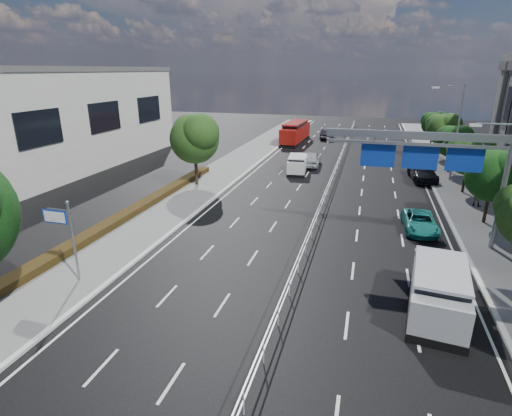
% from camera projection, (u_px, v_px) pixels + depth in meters
% --- Properties ---
extents(ground, '(160.00, 160.00, 0.00)m').
position_uv_depth(ground, '(282.00, 315.00, 17.57)').
color(ground, black).
rests_on(ground, ground).
extents(sidewalk_near, '(5.00, 140.00, 0.14)m').
position_uv_depth(sidewalk_near, '(63.00, 278.00, 20.51)').
color(sidewalk_near, slate).
rests_on(sidewalk_near, ground).
extents(kerb_near, '(0.25, 140.00, 0.15)m').
position_uv_depth(kerb_near, '(105.00, 285.00, 19.86)').
color(kerb_near, silver).
rests_on(kerb_near, ground).
extents(kerb_far, '(0.25, 140.00, 0.15)m').
position_uv_depth(kerb_far, '(512.00, 350.00, 15.22)').
color(kerb_far, silver).
rests_on(kerb_far, ground).
extents(median_fence, '(0.05, 85.00, 1.02)m').
position_uv_depth(median_fence, '(333.00, 177.00, 37.84)').
color(median_fence, silver).
rests_on(median_fence, ground).
extents(hedge_near, '(1.00, 36.00, 0.44)m').
position_uv_depth(hedge_near, '(95.00, 233.00, 25.42)').
color(hedge_near, black).
rests_on(hedge_near, sidewalk_near).
extents(toilet_sign, '(1.62, 0.18, 4.34)m').
position_uv_depth(toilet_sign, '(63.00, 227.00, 19.42)').
color(toilet_sign, gray).
rests_on(toilet_sign, ground).
extents(overhead_gantry, '(10.24, 0.38, 7.45)m').
position_uv_depth(overhead_gantry, '(435.00, 153.00, 23.12)').
color(overhead_gantry, gray).
rests_on(overhead_gantry, ground).
extents(streetlight_far, '(2.78, 2.40, 9.00)m').
position_uv_depth(streetlight_far, '(455.00, 127.00, 36.77)').
color(streetlight_far, gray).
rests_on(streetlight_far, ground).
extents(near_building, '(12.00, 38.00, 10.00)m').
position_uv_depth(near_building, '(29.00, 124.00, 40.01)').
color(near_building, beige).
rests_on(near_building, ground).
extents(near_tree_back, '(4.84, 4.51, 6.69)m').
position_uv_depth(near_tree_back, '(195.00, 136.00, 35.45)').
color(near_tree_back, black).
rests_on(near_tree_back, ground).
extents(far_tree_d, '(3.85, 3.59, 5.34)m').
position_uv_depth(far_tree_d, '(494.00, 173.00, 26.61)').
color(far_tree_d, black).
rests_on(far_tree_d, ground).
extents(far_tree_e, '(3.63, 3.38, 5.13)m').
position_uv_depth(far_tree_e, '(470.00, 153.00, 33.47)').
color(far_tree_e, black).
rests_on(far_tree_e, ground).
extents(far_tree_f, '(3.52, 3.28, 5.02)m').
position_uv_depth(far_tree_f, '(454.00, 140.00, 40.30)').
color(far_tree_f, black).
rests_on(far_tree_f, ground).
extents(far_tree_g, '(3.96, 3.69, 5.45)m').
position_uv_depth(far_tree_g, '(443.00, 127.00, 47.03)').
color(far_tree_g, black).
rests_on(far_tree_g, ground).
extents(far_tree_h, '(3.41, 3.18, 4.91)m').
position_uv_depth(far_tree_h, '(434.00, 122.00, 53.95)').
color(far_tree_h, black).
rests_on(far_tree_h, ground).
extents(white_minivan, '(2.21, 4.33, 1.81)m').
position_uv_depth(white_minivan, '(297.00, 165.00, 41.30)').
color(white_minivan, black).
rests_on(white_minivan, ground).
extents(red_bus, '(2.84, 10.09, 2.99)m').
position_uv_depth(red_bus, '(295.00, 132.00, 58.37)').
color(red_bus, black).
rests_on(red_bus, ground).
extents(near_car_silver, '(2.09, 4.83, 1.62)m').
position_uv_depth(near_car_silver, '(311.00, 159.00, 44.33)').
color(near_car_silver, '#A8AAB0').
rests_on(near_car_silver, ground).
extents(near_car_dark, '(1.78, 4.60, 1.49)m').
position_uv_depth(near_car_dark, '(327.00, 134.00, 61.59)').
color(near_car_dark, black).
rests_on(near_car_dark, ground).
extents(silver_minivan, '(2.86, 5.57, 2.22)m').
position_uv_depth(silver_minivan, '(438.00, 291.00, 17.35)').
color(silver_minivan, black).
rests_on(silver_minivan, ground).
extents(parked_car_teal, '(2.24, 4.47, 1.21)m').
position_uv_depth(parked_car_teal, '(420.00, 222.00, 26.53)').
color(parked_car_teal, '#1B7C74').
rests_on(parked_car_teal, ground).
extents(parked_car_dark, '(2.72, 5.57, 1.56)m').
position_uv_depth(parked_car_dark, '(423.00, 172.00, 38.77)').
color(parked_car_dark, black).
rests_on(parked_car_dark, ground).
extents(pedestrian_a, '(0.77, 0.66, 1.77)m').
position_uv_depth(pedestrian_a, '(492.00, 189.00, 32.47)').
color(pedestrian_a, gray).
rests_on(pedestrian_a, sidewalk_far).
extents(pedestrian_b, '(1.07, 1.03, 1.73)m').
position_uv_depth(pedestrian_b, '(477.00, 195.00, 30.88)').
color(pedestrian_b, gray).
rests_on(pedestrian_b, sidewalk_far).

